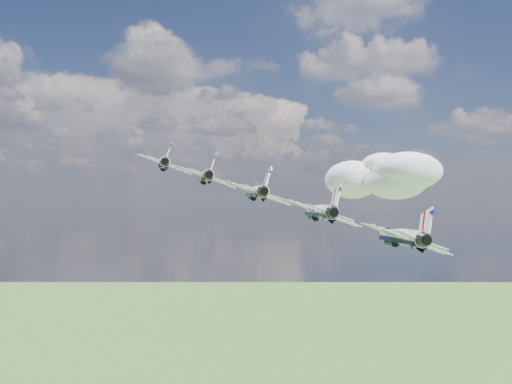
# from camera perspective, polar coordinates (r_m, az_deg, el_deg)

# --- Properties ---
(cloud_far) EXTENTS (62.95, 49.46, 24.73)m
(cloud_far) POSITION_cam_1_polar(r_m,az_deg,el_deg) (312.43, 12.45, 1.86)
(cloud_far) COLOR white
(jet_0) EXTENTS (13.05, 15.93, 7.22)m
(jet_0) POSITION_cam_1_polar(r_m,az_deg,el_deg) (103.10, -9.10, 2.78)
(jet_0) COLOR white
(jet_1) EXTENTS (13.05, 15.93, 7.22)m
(jet_1) POSITION_cam_1_polar(r_m,az_deg,el_deg) (92.83, -5.04, 1.55)
(jet_1) COLOR silver
(jet_2) EXTENTS (13.05, 15.93, 7.22)m
(jet_2) POSITION_cam_1_polar(r_m,az_deg,el_deg) (83.20, -0.00, 0.00)
(jet_2) COLOR white
(jet_3) EXTENTS (13.05, 15.93, 7.22)m
(jet_3) POSITION_cam_1_polar(r_m,az_deg,el_deg) (74.45, 6.29, -1.93)
(jet_3) COLOR white
(jet_4) EXTENTS (13.05, 15.93, 7.22)m
(jet_4) POSITION_cam_1_polar(r_m,az_deg,el_deg) (66.92, 14.13, -4.29)
(jet_4) COLOR white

